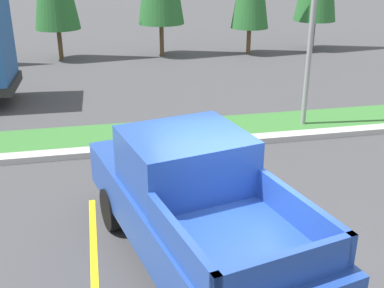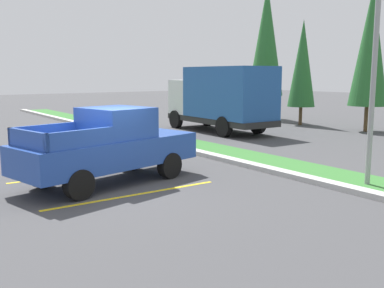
# 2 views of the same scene
# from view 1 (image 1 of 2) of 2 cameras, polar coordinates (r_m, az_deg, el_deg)

# --- Properties ---
(ground_plane) EXTENTS (120.00, 120.00, 0.00)m
(ground_plane) POSITION_cam_1_polar(r_m,az_deg,el_deg) (7.70, 6.25, -14.64)
(ground_plane) COLOR #424244
(parking_line_near) EXTENTS (0.12, 4.80, 0.01)m
(parking_line_near) POSITION_cam_1_polar(r_m,az_deg,el_deg) (7.66, -11.67, -15.22)
(parking_line_near) COLOR yellow
(parking_line_near) RESTS_ON ground
(parking_line_far) EXTENTS (0.12, 4.80, 0.01)m
(parking_line_far) POSITION_cam_1_polar(r_m,az_deg,el_deg) (8.18, 11.11, -12.49)
(parking_line_far) COLOR yellow
(parking_line_far) RESTS_ON ground
(curb_strip) EXTENTS (56.00, 0.40, 0.15)m
(curb_strip) POSITION_cam_1_polar(r_m,az_deg,el_deg) (11.91, -1.07, -0.10)
(curb_strip) COLOR #B2B2AD
(curb_strip) RESTS_ON ground
(grass_median) EXTENTS (56.00, 1.80, 0.06)m
(grass_median) POSITION_cam_1_polar(r_m,az_deg,el_deg) (12.93, -2.00, 1.54)
(grass_median) COLOR #387533
(grass_median) RESTS_ON ground
(pickup_truck_main) EXTENTS (3.01, 5.51, 2.10)m
(pickup_truck_main) POSITION_cam_1_polar(r_m,az_deg,el_deg) (7.24, -0.00, -7.25)
(pickup_truck_main) COLOR black
(pickup_truck_main) RESTS_ON ground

